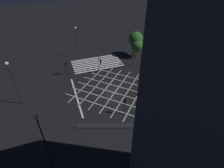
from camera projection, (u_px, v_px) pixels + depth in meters
ground_plane at (112, 88)px, 36.63m from camera, size 200.00×200.00×0.00m
road_markings at (100, 72)px, 42.09m from camera, size 18.91×24.40×0.01m
traffic_light_nw_cross at (167, 91)px, 31.48m from camera, size 0.36×0.39×3.69m
traffic_light_se_main at (65, 65)px, 39.11m from camera, size 0.39×0.36×3.87m
traffic_light_median_north at (125, 103)px, 29.05m from camera, size 0.36×0.39×3.57m
traffic_light_median_south at (100, 62)px, 40.25m from camera, size 0.36×1.93×3.78m
traffic_light_sw_main at (133, 55)px, 43.25m from camera, size 0.39×0.36×3.71m
traffic_light_se_cross at (67, 66)px, 39.70m from camera, size 0.36×0.39×3.30m
street_lamp_east at (42, 135)px, 18.45m from camera, size 0.53×0.53×9.97m
street_lamp_west at (76, 35)px, 45.45m from camera, size 0.58×0.58×8.09m
street_lamp_far at (11, 74)px, 28.94m from camera, size 0.59×0.59×8.83m
street_tree_near at (137, 45)px, 46.12m from camera, size 3.24×3.24×5.21m
street_tree_far at (136, 39)px, 46.32m from camera, size 3.80×3.80×6.72m
waiting_car at (151, 117)px, 29.20m from camera, size 1.76×4.23×1.23m
pedestrian_railing at (112, 126)px, 27.52m from camera, size 10.25×3.70×1.05m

